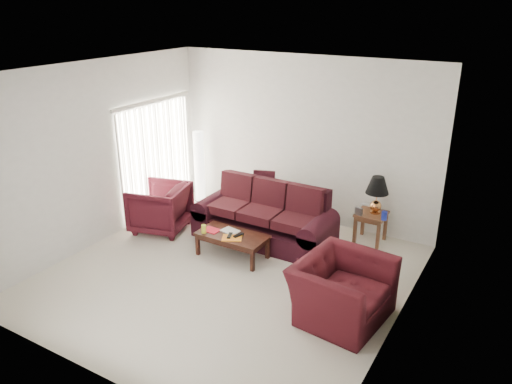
% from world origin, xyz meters
% --- Properties ---
extents(floor, '(5.00, 5.00, 0.00)m').
position_xyz_m(floor, '(0.00, 0.00, 0.00)').
color(floor, beige).
rests_on(floor, ground).
extents(blinds, '(0.10, 2.00, 2.16)m').
position_xyz_m(blinds, '(-2.42, 1.30, 1.08)').
color(blinds, silver).
rests_on(blinds, ground).
extents(sofa, '(2.45, 1.25, 0.97)m').
position_xyz_m(sofa, '(-0.10, 1.27, 0.48)').
color(sofa, black).
rests_on(sofa, ground).
extents(throw_pillow, '(0.43, 0.30, 0.41)m').
position_xyz_m(throw_pillow, '(-0.57, 2.11, 0.73)').
color(throw_pillow, black).
rests_on(throw_pillow, sofa).
extents(end_table, '(0.53, 0.53, 0.53)m').
position_xyz_m(end_table, '(1.48, 2.15, 0.26)').
color(end_table, '#4A2519').
rests_on(end_table, ground).
extents(table_lamp, '(0.43, 0.43, 0.64)m').
position_xyz_m(table_lamp, '(1.52, 2.19, 0.85)').
color(table_lamp, '#BE763B').
rests_on(table_lamp, end_table).
extents(clock, '(0.14, 0.08, 0.13)m').
position_xyz_m(clock, '(1.32, 1.96, 0.59)').
color(clock, silver).
rests_on(clock, end_table).
extents(blue_canister, '(0.10, 0.10, 0.14)m').
position_xyz_m(blue_canister, '(1.74, 1.98, 0.60)').
color(blue_canister, '#17269A').
rests_on(blue_canister, end_table).
extents(picture_frame, '(0.13, 0.16, 0.05)m').
position_xyz_m(picture_frame, '(1.32, 2.29, 0.61)').
color(picture_frame, silver).
rests_on(picture_frame, end_table).
extents(floor_lamp, '(0.31, 0.31, 1.47)m').
position_xyz_m(floor_lamp, '(-2.12, 2.20, 0.73)').
color(floor_lamp, white).
rests_on(floor_lamp, ground).
extents(armchair_left, '(1.13, 1.11, 0.85)m').
position_xyz_m(armchair_left, '(-1.89, 0.72, 0.42)').
color(armchair_left, '#3C0D16').
rests_on(armchair_left, ground).
extents(armchair_right, '(1.19, 1.32, 0.78)m').
position_xyz_m(armchair_right, '(1.85, -0.12, 0.39)').
color(armchair_right, '#3B0D13').
rests_on(armchair_right, ground).
extents(coffee_table, '(1.23, 0.86, 0.39)m').
position_xyz_m(coffee_table, '(-0.25, 0.53, 0.20)').
color(coffee_table, black).
rests_on(coffee_table, ground).
extents(magazine_red, '(0.27, 0.20, 0.01)m').
position_xyz_m(magazine_red, '(-0.61, 0.47, 0.40)').
color(magazine_red, red).
rests_on(magazine_red, coffee_table).
extents(magazine_white, '(0.31, 0.26, 0.02)m').
position_xyz_m(magazine_white, '(-0.33, 0.60, 0.40)').
color(magazine_white, silver).
rests_on(magazine_white, coffee_table).
extents(magazine_orange, '(0.37, 0.34, 0.02)m').
position_xyz_m(magazine_orange, '(-0.17, 0.40, 0.40)').
color(magazine_orange, orange).
rests_on(magazine_orange, coffee_table).
extents(remote_a, '(0.12, 0.19, 0.02)m').
position_xyz_m(remote_a, '(-0.22, 0.42, 0.42)').
color(remote_a, black).
rests_on(remote_a, coffee_table).
extents(remote_b, '(0.10, 0.19, 0.02)m').
position_xyz_m(remote_b, '(-0.11, 0.50, 0.42)').
color(remote_b, black).
rests_on(remote_b, coffee_table).
extents(yellow_glass, '(0.09, 0.09, 0.13)m').
position_xyz_m(yellow_glass, '(-0.66, 0.34, 0.46)').
color(yellow_glass, yellow).
rests_on(yellow_glass, coffee_table).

